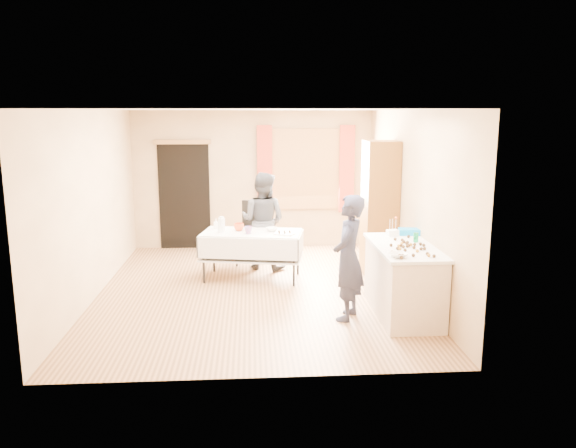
{
  "coord_description": "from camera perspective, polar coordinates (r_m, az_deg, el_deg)",
  "views": [
    {
      "loc": [
        -0.05,
        -7.87,
        2.58
      ],
      "look_at": [
        0.48,
        0.0,
        0.99
      ],
      "focal_mm": 35.0,
      "sensor_mm": 36.0,
      "label": 1
    }
  ],
  "objects": [
    {
      "name": "party_table",
      "position": [
        8.75,
        -3.69,
        -2.75
      ],
      "size": [
        1.66,
        1.05,
        0.75
      ],
      "rotation": [
        0.0,
        0.0,
        -0.18
      ],
      "color": "black",
      "rests_on": "floor"
    },
    {
      "name": "wall_left",
      "position": [
        8.27,
        -19.3,
        1.86
      ],
      "size": [
        0.02,
        5.5,
        2.6
      ],
      "primitive_type": "cube",
      "color": "tan",
      "rests_on": "floor"
    },
    {
      "name": "soda_can",
      "position": [
        7.46,
        12.86,
        -1.34
      ],
      "size": [
        0.08,
        0.08,
        0.12
      ],
      "primitive_type": "cylinder",
      "rotation": [
        0.0,
        0.0,
        -0.15
      ],
      "color": "#0E8B48",
      "rests_on": "counter"
    },
    {
      "name": "woman",
      "position": [
        9.26,
        -2.56,
        0.32
      ],
      "size": [
        1.24,
        1.2,
        1.61
      ],
      "primitive_type": "imported",
      "rotation": [
        0.0,
        0.0,
        2.71
      ],
      "color": "black",
      "rests_on": "floor"
    },
    {
      "name": "pastry_tray",
      "position": [
        8.48,
        -0.35,
        -0.99
      ],
      "size": [
        0.34,
        0.3,
        0.02
      ],
      "primitive_type": "cube",
      "rotation": [
        0.0,
        0.0,
        -0.45
      ],
      "color": "white",
      "rests_on": "party_table"
    },
    {
      "name": "curtain_right",
      "position": [
        10.75,
        5.99,
        5.57
      ],
      "size": [
        0.28,
        0.06,
        1.65
      ],
      "primitive_type": "cube",
      "color": "#B33926",
      "rests_on": "wall_back"
    },
    {
      "name": "mixing_bowl",
      "position": [
        6.66,
        11.12,
        -3.11
      ],
      "size": [
        0.31,
        0.31,
        0.05
      ],
      "primitive_type": "imported",
      "rotation": [
        0.0,
        0.0,
        0.24
      ],
      "color": "white",
      "rests_on": "counter"
    },
    {
      "name": "cake_balls",
      "position": [
        7.07,
        12.17,
        -2.33
      ],
      "size": [
        0.53,
        1.13,
        0.04
      ],
      "color": "#3F2314",
      "rests_on": "counter"
    },
    {
      "name": "wall_front",
      "position": [
        5.27,
        -3.19,
        -2.66
      ],
      "size": [
        4.5,
        0.02,
        2.6
      ],
      "primitive_type": "cube",
      "color": "tan",
      "rests_on": "floor"
    },
    {
      "name": "curtain_left",
      "position": [
        10.6,
        -2.39,
        5.54
      ],
      "size": [
        0.28,
        0.06,
        1.65
      ],
      "primitive_type": "cube",
      "color": "#B33926",
      "rests_on": "wall_back"
    },
    {
      "name": "counter",
      "position": [
        7.37,
        11.63,
        -5.6
      ],
      "size": [
        0.75,
        1.57,
        0.91
      ],
      "color": "#C4B19D",
      "rests_on": "floor"
    },
    {
      "name": "chair",
      "position": [
        9.62,
        -3.73,
        -2.21
      ],
      "size": [
        0.56,
        0.56,
        1.07
      ],
      "rotation": [
        0.0,
        0.0,
        -0.34
      ],
      "color": "black",
      "rests_on": "floor"
    },
    {
      "name": "wall_right",
      "position": [
        8.3,
        12.36,
        2.27
      ],
      "size": [
        0.02,
        5.5,
        2.6
      ],
      "primitive_type": "cube",
      "color": "tan",
      "rests_on": "floor"
    },
    {
      "name": "cabinet",
      "position": [
        9.02,
        9.29,
        1.57
      ],
      "size": [
        0.5,
        0.6,
        2.13
      ],
      "primitive_type": "cube",
      "color": "brown",
      "rests_on": "floor"
    },
    {
      "name": "door_lintel",
      "position": [
        10.66,
        -10.69,
        8.19
      ],
      "size": [
        1.05,
        0.06,
        0.08
      ],
      "primitive_type": "cube",
      "color": "olive",
      "rests_on": "wall_back"
    },
    {
      "name": "doorway",
      "position": [
        10.79,
        -10.48,
        2.78
      ],
      "size": [
        0.95,
        0.04,
        2.0
      ],
      "primitive_type": "cube",
      "color": "black",
      "rests_on": "floor"
    },
    {
      "name": "floor",
      "position": [
        8.29,
        -3.34,
        -6.83
      ],
      "size": [
        4.5,
        5.5,
        0.02
      ],
      "primitive_type": "cube",
      "color": "#9E7047",
      "rests_on": "ground"
    },
    {
      "name": "girl",
      "position": [
        7.02,
        6.15,
        -3.43
      ],
      "size": [
        0.85,
        0.8,
        1.58
      ],
      "primitive_type": "imported",
      "rotation": [
        0.0,
        0.0,
        -1.98
      ],
      "color": "#202238",
      "rests_on": "floor"
    },
    {
      "name": "small_bowl",
      "position": [
        8.72,
        -1.66,
        -0.54
      ],
      "size": [
        0.31,
        0.31,
        0.05
      ],
      "primitive_type": "imported",
      "rotation": [
        0.0,
        0.0,
        -0.47
      ],
      "color": "white",
      "rests_on": "party_table"
    },
    {
      "name": "wall_back",
      "position": [
        10.71,
        -3.57,
        4.51
      ],
      "size": [
        4.5,
        0.02,
        2.6
      ],
      "primitive_type": "cube",
      "color": "tan",
      "rests_on": "floor"
    },
    {
      "name": "window_frame",
      "position": [
        10.7,
        1.81,
        5.6
      ],
      "size": [
        1.32,
        0.06,
        1.52
      ],
      "primitive_type": "cube",
      "color": "olive",
      "rests_on": "wall_back"
    },
    {
      "name": "bottle",
      "position": [
        8.97,
        -7.32,
        0.04
      ],
      "size": [
        0.07,
        0.08,
        0.16
      ],
      "primitive_type": "imported",
      "rotation": [
        0.0,
        0.0,
        -0.03
      ],
      "color": "white",
      "rests_on": "party_table"
    },
    {
      "name": "pitcher",
      "position": [
        8.67,
        -6.78,
        -0.12
      ],
      "size": [
        0.13,
        0.13,
        0.22
      ],
      "primitive_type": "cylinder",
      "rotation": [
        0.0,
        0.0,
        -0.22
      ],
      "color": "silver",
      "rests_on": "party_table"
    },
    {
      "name": "ceiling",
      "position": [
        7.87,
        -3.56,
        11.6
      ],
      "size": [
        4.5,
        5.5,
        0.02
      ],
      "primitive_type": "cube",
      "color": "white",
      "rests_on": "floor"
    },
    {
      "name": "foam_block",
      "position": [
        7.79,
        10.56,
        -0.88
      ],
      "size": [
        0.17,
        0.13,
        0.08
      ],
      "primitive_type": "cube",
      "rotation": [
        0.0,
        0.0,
        0.24
      ],
      "color": "white",
      "rests_on": "counter"
    },
    {
      "name": "window_pane",
      "position": [
        10.68,
        1.81,
        5.59
      ],
      "size": [
        1.2,
        0.02,
        1.4
      ],
      "primitive_type": "cube",
      "color": "white",
      "rests_on": "wall_back"
    },
    {
      "name": "cup_rainbow",
      "position": [
        8.53,
        -4.06,
        -0.63
      ],
      "size": [
        0.18,
        0.18,
        0.11
      ],
      "primitive_type": "imported",
      "rotation": [
        0.0,
        0.0,
        -0.25
      ],
      "color": "red",
      "rests_on": "party_table"
    },
    {
      "name": "cup_red",
      "position": [
        8.76,
        -5.0,
        -0.3
      ],
      "size": [
        0.16,
        0.16,
        0.12
      ],
      "primitive_type": "imported",
      "rotation": [
        0.0,
        0.0,
        -0.02
      ],
      "color": "#D6461A",
      "rests_on": "party_table"
    },
    {
      "name": "blue_basket",
      "position": [
        7.9,
        12.27,
        -0.76
      ],
      "size": [
        0.32,
        0.24,
        0.08
      ],
      "primitive_type": "cube",
      "rotation": [
        0.0,
        0.0,
        -0.13
      ],
      "color": "#087FD2",
      "rests_on": "counter"
    }
  ]
}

